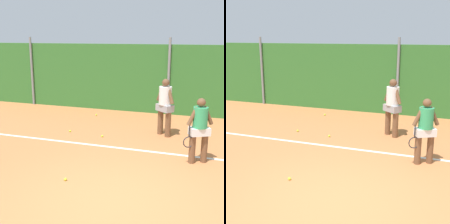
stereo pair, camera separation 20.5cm
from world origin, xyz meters
The scene contains 11 objects.
ground_plane centered at (0.00, 2.08, 0.00)m, with size 31.69×31.69×0.00m, color #C67542.
hedge_fence_backdrop centered at (0.00, 7.05, 1.34)m, with size 20.60×0.25×2.67m, color #33702D.
fence_post_left centered at (-5.94, 6.87, 1.47)m, with size 0.10×0.10×2.93m, color gray.
fence_post_center centered at (0.00, 6.87, 1.47)m, with size 0.10×0.10×2.93m, color gray.
court_baseline_paint centered at (0.00, 2.76, 0.00)m, with size 15.05×0.10×0.01m, color white.
player_midcourt centered at (1.41, 2.41, 0.89)m, with size 0.65×0.49×1.60m.
player_backcourt_far centered at (0.29, 4.27, 0.99)m, with size 0.60×0.56×1.76m.
tennis_ball_2 centered at (-1.45, 3.50, 0.03)m, with size 0.07×0.07×0.07m, color #CCDB33.
tennis_ball_3 centered at (-2.56, 5.85, 0.03)m, with size 0.07×0.07×0.07m, color #CCDB33.
tennis_ball_5 centered at (-1.20, 0.51, 0.03)m, with size 0.07×0.07×0.07m, color #CCDB33.
tennis_ball_7 centered at (-2.60, 3.65, 0.03)m, with size 0.07×0.07×0.07m, color #CCDB33.
Camera 1 is at (1.67, -4.97, 3.03)m, focal length 50.08 mm.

